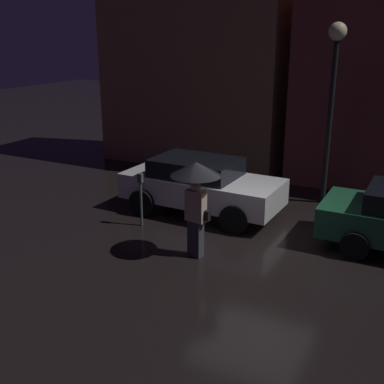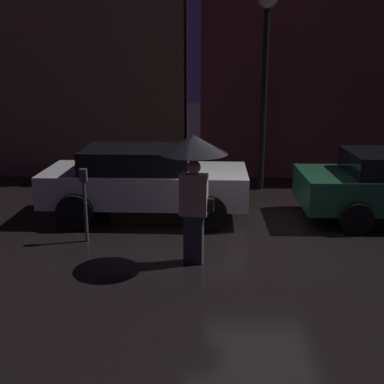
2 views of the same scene
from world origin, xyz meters
name	(u,v)px [view 1 (image 1 of 2)]	position (x,y,z in m)	size (l,w,h in m)	color
ground_plane	(257,249)	(0.00, 0.00, 0.00)	(60.00, 60.00, 0.00)	black
building_facade_left	(199,64)	(-4.70, 6.50, 3.51)	(6.55, 3.00, 7.01)	#8C664C
parked_car_white	(201,184)	(-2.12, 1.46, 0.79)	(4.20, 1.96, 1.47)	silver
pedestrian_with_umbrella	(196,183)	(-1.05, -0.93, 1.65)	(1.06, 1.06, 2.09)	#383842
parking_meter	(141,194)	(-3.01, -0.02, 0.83)	(0.12, 0.10, 1.35)	#4C5154
street_lamp_near	(334,76)	(0.58, 3.78, 3.49)	(0.47, 0.47, 4.83)	black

